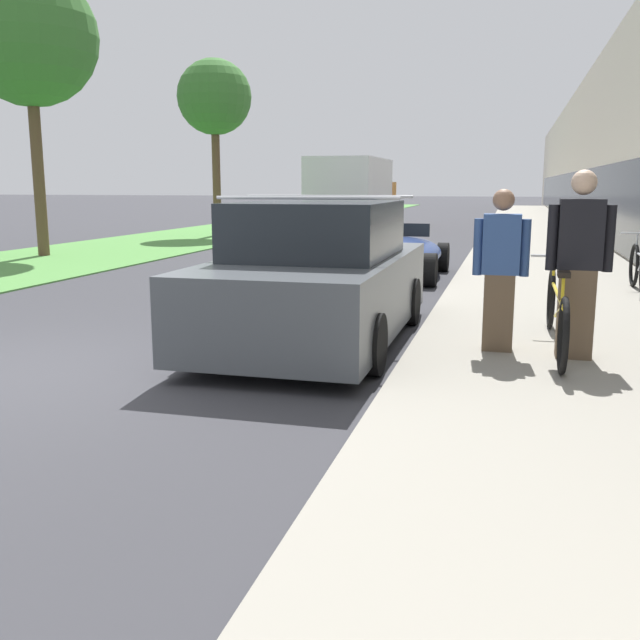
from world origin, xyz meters
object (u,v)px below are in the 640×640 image
Objects in this scene: vintage_roadster_curbside at (394,254)px; moving_truck at (353,194)px; tandem_bicycle at (557,312)px; parked_sedan_curbside at (318,279)px; person_bystander at (500,271)px; street_tree_near at (29,38)px; cruiser_bike_nearest at (640,267)px; street_tree_far at (214,98)px; person_rider at (579,265)px.

vintage_roadster_curbside is 0.60× the size of moving_truck.
tandem_bicycle is 2.61m from parked_sedan_curbside.
tandem_bicycle is 0.76m from person_bystander.
vintage_roadster_curbside reaches higher than tandem_bicycle.
parked_sedan_curbside is (-2.59, 0.17, 0.23)m from tandem_bicycle.
person_bystander is 14.62m from street_tree_near.
parked_sedan_curbside is (-4.09, -4.43, 0.23)m from cruiser_bike_nearest.
street_tree_far reaches higher than person_bystander.
street_tree_near is (-9.28, 7.81, 4.52)m from parked_sedan_curbside.
street_tree_near is 1.15× the size of street_tree_far.
person_rider is at bearing -66.71° from vintage_roadster_curbside.
moving_truck is at bearing 101.25° from parked_sedan_curbside.
person_rider is at bearing -11.21° from parked_sedan_curbside.
vintage_roadster_curbside is 10.51m from street_tree_near.
vintage_roadster_curbside is at bearing 158.97° from cruiser_bike_nearest.
street_tree_far reaches higher than vintage_roadster_curbside.
street_tree_near is at bearing 165.83° from cruiser_bike_nearest.
parked_sedan_curbside is 0.72× the size of street_tree_far.
street_tree_far reaches higher than moving_truck.
tandem_bicycle is 0.41× the size of moving_truck.
moving_truck is (-4.03, 14.69, 0.98)m from vintage_roadster_curbside.
cruiser_bike_nearest is (1.50, 4.60, 0.00)m from tandem_bicycle.
moving_truck reaches higher than person_bystander.
person_bystander is 6.81m from vintage_roadster_curbside.
person_bystander is at bearing -36.05° from street_tree_near.
parked_sedan_curbside is at bearing -89.11° from vintage_roadster_curbside.
person_rider is 0.43× the size of vintage_roadster_curbside.
street_tree_near is at bearing 143.95° from person_bystander.
person_rider is 0.74m from person_bystander.
moving_truck is (-8.22, 16.30, 0.93)m from cruiser_bike_nearest.
parked_sedan_curbside is at bearing -132.74° from cruiser_bike_nearest.
moving_truck is 1.16× the size of street_tree_far.
street_tree_near reaches higher than person_bystander.
person_rider is 19.81m from street_tree_far.
cruiser_bike_nearest is at bearing -43.28° from street_tree_far.
vintage_roadster_curbside is 15.26m from moving_truck.
person_rider is (0.15, -0.37, 0.53)m from tandem_bicycle.
moving_truck is 1.01× the size of street_tree_near.
person_bystander is at bearing -11.54° from parked_sedan_curbside.
moving_truck reaches higher than vintage_roadster_curbside.
parked_sedan_curbside is at bearing -63.29° from street_tree_far.
person_bystander is 19.34m from street_tree_far.
person_rider is at bearing -72.12° from moving_truck.
person_rider is 1.11× the size of person_bystander.
street_tree_near reaches higher than person_rider.
tandem_bicycle is at bearing -56.55° from street_tree_far.
person_bystander is 0.23× the size of moving_truck.
tandem_bicycle is at bearing -108.11° from cruiser_bike_nearest.
moving_truck reaches higher than person_rider.
vintage_roadster_curbside is (-2.11, 6.45, -0.49)m from person_bystander.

